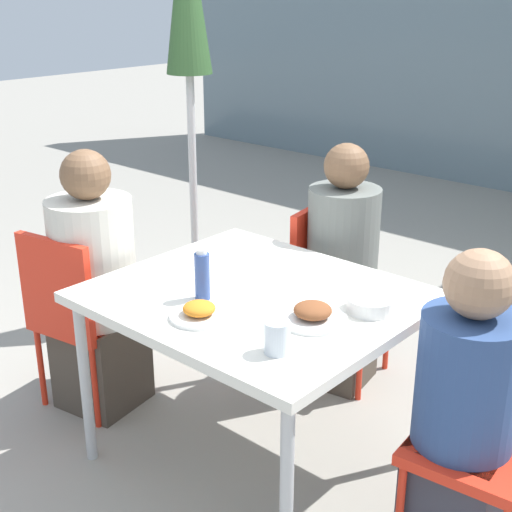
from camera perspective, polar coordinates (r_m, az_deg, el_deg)
ground_plane at (r=3.09m, az=0.00°, el=-15.91°), size 24.00×24.00×0.00m
dining_table at (r=2.72m, az=0.00°, el=-4.13°), size 1.16×1.01×0.76m
chair_left at (r=3.27m, az=-14.22°, el=-4.11°), size 0.46×0.46×0.86m
person_left at (r=3.26m, az=-12.70°, el=-2.80°), size 0.39×0.39×1.21m
chair_right at (r=2.54m, az=17.90°, el=-12.27°), size 0.44×0.44×0.86m
person_right at (r=2.48m, az=16.24°, el=-12.33°), size 0.33×0.33×1.11m
chair_far at (r=3.49m, az=5.97°, el=-1.89°), size 0.46×0.46×0.86m
person_far at (r=3.40m, az=6.85°, el=-1.47°), size 0.35×0.35×1.19m
closed_umbrella at (r=3.93m, az=-5.44°, el=17.61°), size 0.36×0.36×2.31m
plate_0 at (r=2.48m, az=4.55°, el=-4.68°), size 0.24×0.24×0.07m
plate_1 at (r=2.50m, az=-4.56°, el=-4.51°), size 0.21×0.21×0.06m
bottle at (r=2.62m, az=-4.33°, el=-1.55°), size 0.06×0.06×0.20m
drinking_cup at (r=2.26m, az=1.69°, el=-6.50°), size 0.08×0.08×0.11m
salad_bowl at (r=2.58m, az=9.15°, el=-3.81°), size 0.17×0.17×0.05m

